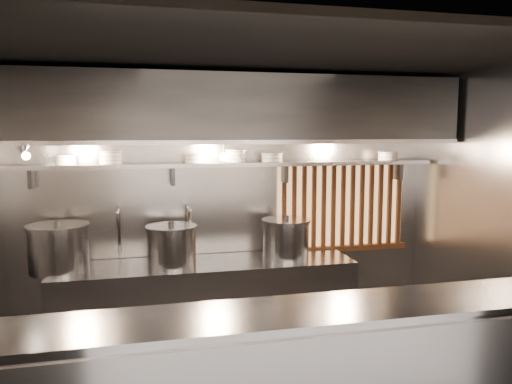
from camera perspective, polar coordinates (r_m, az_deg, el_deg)
name	(u,v)px	position (r m, az deg, el deg)	size (l,w,h in m)	color
ceiling	(262,54)	(3.92, 0.68, 15.47)	(4.50, 4.50, 0.00)	black
wall_back	(229,207)	(5.41, -3.16, -1.76)	(4.50, 4.50, 0.00)	gray
wall_right	(505,223)	(5.00, 26.60, -3.22)	(3.00, 3.00, 0.00)	gray
cooking_bench	(207,306)	(5.25, -5.67, -12.79)	(3.00, 0.70, 0.90)	#99999E
bowl_shelf	(231,164)	(5.18, -2.85, 3.20)	(4.40, 0.34, 0.04)	#99999E
exhaust_hood	(235,110)	(4.96, -2.42, 9.32)	(4.40, 0.81, 0.65)	#2D2D30
wood_screen	(342,206)	(5.74, 9.81, -1.55)	(1.56, 0.09, 1.04)	#F6B56E
faucet_left	(119,222)	(5.22, -15.44, -3.37)	(0.04, 0.30, 0.50)	silver
faucet_right	(188,220)	(5.24, -7.76, -3.14)	(0.04, 0.30, 0.50)	silver
heat_lamp	(23,149)	(4.72, -25.11, 4.46)	(0.25, 0.35, 0.20)	#99999E
pendant_bulb	(224,157)	(5.04, -3.73, 4.02)	(0.09, 0.09, 0.19)	#2D2D30
stock_pot_left	(59,248)	(5.09, -21.64, -5.94)	(0.60, 0.60, 0.49)	#99999E
stock_pot_mid	(172,245)	(5.00, -9.61, -6.04)	(0.58, 0.58, 0.44)	#99999E
stock_pot_right	(286,238)	(5.24, 3.45, -5.31)	(0.66, 0.66, 0.45)	#99999E
bowl_stack_0	(66,160)	(5.14, -20.90, 3.47)	(0.21, 0.21, 0.09)	white
bowl_stack_1	(110,157)	(5.10, -16.31, 3.83)	(0.23, 0.23, 0.13)	white
bowl_stack_2	(195,158)	(5.13, -6.99, 3.86)	(0.22, 0.22, 0.09)	white
bowl_stack_3	(236,156)	(5.19, -2.32, 4.15)	(0.23, 0.23, 0.13)	white
bowl_stack_4	(272,157)	(5.28, 1.83, 3.99)	(0.23, 0.23, 0.09)	white
bowl_stack_5	(387,156)	(5.77, 14.79, 4.02)	(0.22, 0.22, 0.09)	white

